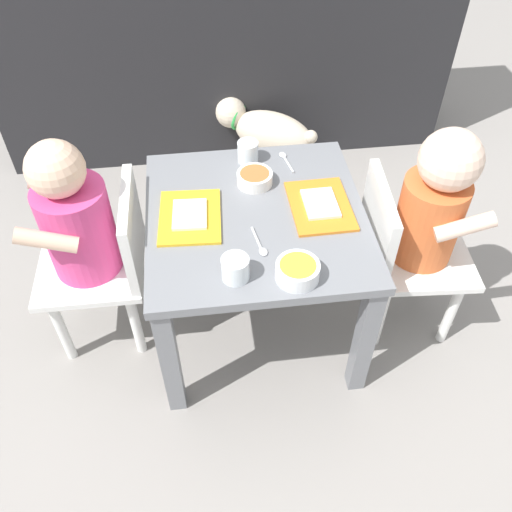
% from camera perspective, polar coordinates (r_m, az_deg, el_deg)
% --- Properties ---
extents(ground_plane, '(7.00, 7.00, 0.00)m').
position_cam_1_polar(ground_plane, '(1.68, 0.00, -6.66)').
color(ground_plane, gray).
extents(kitchen_cabinet_back, '(1.71, 0.32, 0.99)m').
position_cam_1_polar(kitchen_cabinet_back, '(2.18, -3.57, 23.26)').
color(kitchen_cabinet_back, '#232326').
rests_on(kitchen_cabinet_back, ground).
extents(dining_table, '(0.55, 0.56, 0.43)m').
position_cam_1_polar(dining_table, '(1.41, 0.00, 2.14)').
color(dining_table, slate).
rests_on(dining_table, ground).
extents(seated_child_left, '(0.28, 0.28, 0.66)m').
position_cam_1_polar(seated_child_left, '(1.43, -17.73, 2.87)').
color(seated_child_left, white).
rests_on(seated_child_left, ground).
extents(seated_child_right, '(0.30, 0.30, 0.66)m').
position_cam_1_polar(seated_child_right, '(1.46, 17.43, 4.21)').
color(seated_child_right, white).
rests_on(seated_child_right, ground).
extents(dog, '(0.38, 0.31, 0.28)m').
position_cam_1_polar(dog, '(2.11, 1.07, 12.89)').
color(dog, beige).
rests_on(dog, ground).
extents(food_tray_left, '(0.16, 0.21, 0.02)m').
position_cam_1_polar(food_tray_left, '(1.36, -6.95, 4.16)').
color(food_tray_left, gold).
rests_on(food_tray_left, dining_table).
extents(food_tray_right, '(0.15, 0.21, 0.02)m').
position_cam_1_polar(food_tray_right, '(1.39, 6.74, 5.30)').
color(food_tray_right, orange).
rests_on(food_tray_right, dining_table).
extents(water_cup_left, '(0.06, 0.06, 0.06)m').
position_cam_1_polar(water_cup_left, '(1.52, -0.86, 10.76)').
color(water_cup_left, white).
rests_on(water_cup_left, dining_table).
extents(water_cup_right, '(0.06, 0.06, 0.06)m').
position_cam_1_polar(water_cup_right, '(1.19, -2.17, -1.43)').
color(water_cup_right, white).
rests_on(water_cup_right, dining_table).
extents(veggie_bowl_near, '(0.10, 0.10, 0.04)m').
position_cam_1_polar(veggie_bowl_near, '(1.20, 4.38, -1.56)').
color(veggie_bowl_near, white).
rests_on(veggie_bowl_near, dining_table).
extents(cereal_bowl_left_side, '(0.09, 0.09, 0.03)m').
position_cam_1_polar(cereal_bowl_left_side, '(1.44, -0.14, 8.19)').
color(cereal_bowl_left_side, white).
rests_on(cereal_bowl_left_side, dining_table).
extents(spoon_by_left_tray, '(0.03, 0.10, 0.01)m').
position_cam_1_polar(spoon_by_left_tray, '(1.53, 3.15, 10.04)').
color(spoon_by_left_tray, silver).
rests_on(spoon_by_left_tray, dining_table).
extents(spoon_by_right_tray, '(0.03, 0.10, 0.01)m').
position_cam_1_polar(spoon_by_right_tray, '(1.28, 0.35, 1.22)').
color(spoon_by_right_tray, silver).
rests_on(spoon_by_right_tray, dining_table).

